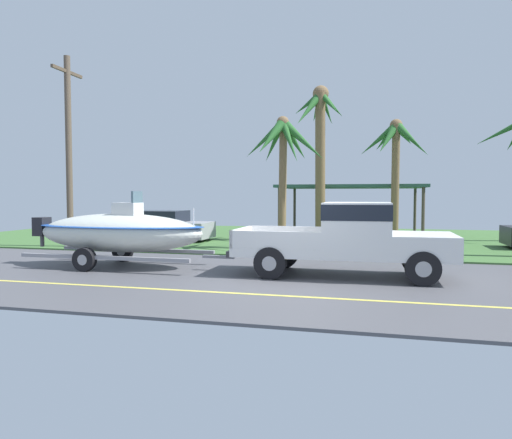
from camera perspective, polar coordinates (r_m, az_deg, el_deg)
ground at (r=19.77m, az=8.50°, el=-3.09°), size 36.00×22.00×0.11m
pickup_truck_towing at (r=12.16m, az=12.10°, el=-1.92°), size 5.67×2.08×1.89m
boat_on_trailer at (r=14.11m, az=-16.30°, el=-1.50°), size 6.27×2.22×2.19m
parked_sedan_near at (r=21.38m, az=-11.56°, el=-0.82°), size 4.49×1.89×1.38m
carport_awning at (r=23.46m, az=11.52°, el=3.82°), size 6.82×4.75×2.56m
palm_tree_near_right at (r=20.68m, az=16.66°, el=8.27°), size 2.99×2.70×5.26m
palm_tree_far_left at (r=17.59m, az=3.40°, el=8.52°), size 3.12×2.69×5.01m
palm_tree_far_right at (r=20.92m, az=7.75°, el=10.37°), size 2.30×2.88×6.85m
utility_pole at (r=19.83m, az=-21.85°, el=7.99°), size 0.24×1.80×7.45m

